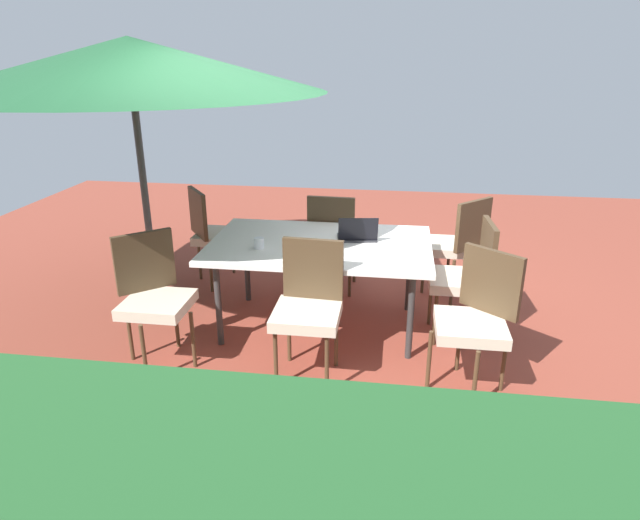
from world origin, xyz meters
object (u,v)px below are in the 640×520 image
dining_table (320,248)px  chair_northeast (154,293)px  chair_west (466,274)px  chair_south (333,237)px  chair_north (309,303)px  patio_umbrella (130,65)px  chair_northwest (476,315)px  chair_southwest (458,242)px  chair_southeast (214,231)px  laptop (357,235)px  cup (259,243)px

dining_table → chair_northeast: 1.35m
chair_west → chair_south: size_ratio=1.00×
chair_south → chair_north: bearing=92.8°
chair_north → chair_northeast: same height
chair_west → chair_northeast: bearing=-76.1°
chair_north → patio_umbrella: bearing=155.6°
chair_west → chair_northwest: same height
chair_southwest → chair_northwest: bearing=44.3°
dining_table → chair_northwest: 1.40m
chair_north → chair_northeast: 1.15m
dining_table → chair_west: size_ratio=1.83×
dining_table → chair_north: size_ratio=1.83×
chair_north → chair_northeast: bearing=-176.5°
dining_table → chair_southeast: chair_southeast is taller
laptop → dining_table: bearing=11.0°
chair_northeast → laptop: 1.66m
chair_southwest → chair_southeast: same height
laptop → cup: bearing=13.6°
dining_table → chair_southwest: 1.43m
patio_umbrella → cup: size_ratio=35.76×
chair_southeast → chair_south: bearing=-127.6°
patio_umbrella → chair_south: size_ratio=3.15×
dining_table → chair_south: size_ratio=1.83×
patio_umbrella → chair_southeast: bearing=-116.6°
chair_north → chair_northwest: bearing=2.3°
chair_south → laptop: 0.76m
patio_umbrella → chair_northeast: patio_umbrella is taller
chair_northeast → chair_southeast: size_ratio=1.00×
chair_west → cup: 1.66m
chair_northwest → cup: (1.62, -0.55, 0.25)m
chair_southwest → chair_northwest: (0.02, 1.53, 0.00)m
dining_table → chair_west: chair_west is taller
dining_table → patio_umbrella: size_ratio=0.58×
chair_northwest → chair_southeast: bearing=-174.4°
chair_northwest → chair_southeast: same height
dining_table → chair_northeast: bearing=32.5°
chair_northeast → cup: size_ratio=11.34×
chair_southeast → cup: (-0.71, 0.98, 0.25)m
chair_west → cup: (1.63, 0.20, 0.25)m
chair_south → cup: (0.47, 0.97, 0.25)m
chair_south → laptop: size_ratio=2.77×
dining_table → chair_northwest: bearing=147.1°
chair_west → chair_northwest: size_ratio=1.00×
cup → chair_southwest: bearing=-149.2°
chair_southwest → cup: bearing=-14.1°
chair_northwest → chair_north: bearing=-142.6°
chair_west → laptop: (0.88, -0.11, 0.25)m
chair_southeast → laptop: size_ratio=2.77×
dining_table → patio_umbrella: (1.51, -0.10, 1.40)m
chair_west → chair_northwest: (0.01, 0.75, 0.00)m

